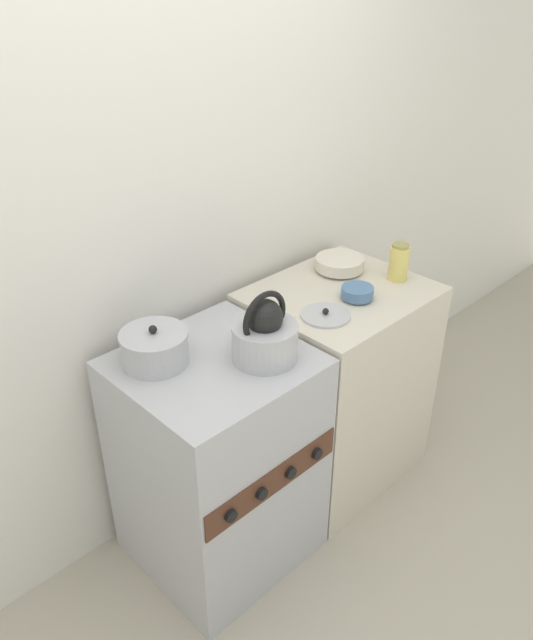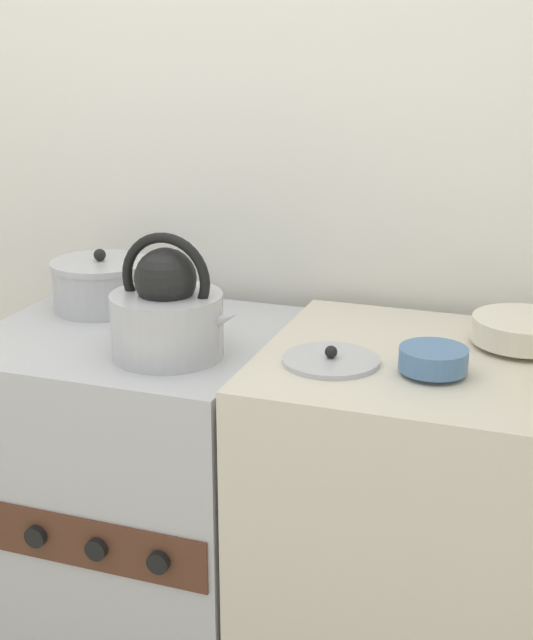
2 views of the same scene
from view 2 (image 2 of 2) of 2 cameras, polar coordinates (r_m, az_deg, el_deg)
wall_back at (r=2.17m, az=-4.56°, el=11.25°), size 7.00×0.06×2.50m
stove at (r=2.11m, az=-8.12°, el=-12.24°), size 0.62×0.60×0.89m
counter at (r=1.93m, az=10.39°, el=-15.22°), size 0.69×0.59×0.91m
kettle at (r=1.75m, az=-6.32°, el=0.49°), size 0.27×0.22×0.25m
cooking_pot at (r=2.08m, az=-10.52°, el=2.25°), size 0.23×0.23×0.14m
enamel_bowl at (r=1.82m, az=16.14°, el=-0.63°), size 0.20×0.20×0.06m
small_ceramic_bowl at (r=1.64m, az=10.63°, el=-2.50°), size 0.13×0.13×0.05m
loose_pot_lid at (r=1.68m, az=4.14°, el=-2.57°), size 0.18×0.18×0.03m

